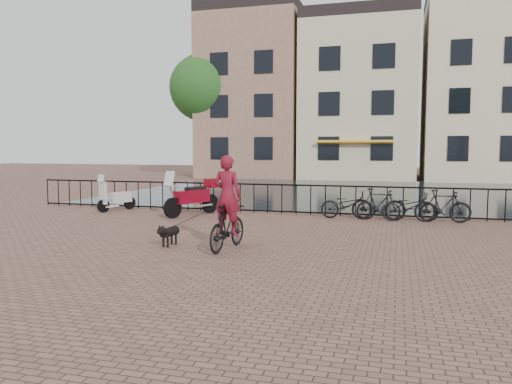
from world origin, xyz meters
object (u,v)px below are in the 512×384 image
(cyclist, at_px, (227,208))
(dog, at_px, (170,235))
(motorcycle, at_px, (192,192))
(scooter, at_px, (117,192))

(cyclist, bearing_deg, dog, 5.35)
(dog, bearing_deg, cyclist, 5.52)
(motorcycle, bearing_deg, dog, -47.84)
(scooter, bearing_deg, cyclist, -19.92)
(cyclist, bearing_deg, scooter, -34.89)
(dog, height_order, scooter, scooter)
(dog, distance_m, scooter, 7.12)
(cyclist, xyz_separation_m, scooter, (-6.09, 5.40, -0.26))
(motorcycle, bearing_deg, cyclist, -34.24)
(scooter, bearing_deg, motorcycle, 13.52)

